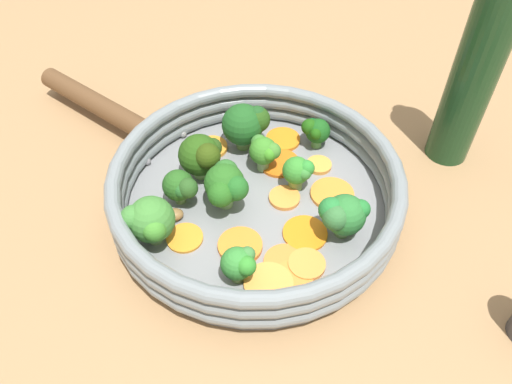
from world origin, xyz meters
The scene contains 31 objects.
ground_plane centered at (0.00, 0.00, 0.00)m, with size 4.00×4.00×0.00m, color #9D764D.
skillet centered at (0.00, 0.00, 0.01)m, with size 0.28×0.28×0.01m, color gray.
skillet_rim_wall centered at (0.00, 0.00, 0.04)m, with size 0.30×0.30×0.05m.
skillet_handle centered at (-0.17, 0.17, 0.03)m, with size 0.03×0.03×0.20m, color brown.
skillet_rivet_left centered at (-0.08, 0.11, 0.02)m, with size 0.01×0.01×0.01m, color gray.
skillet_rivet_right centered at (-0.12, 0.07, 0.02)m, with size 0.01×0.01×0.01m, color gray.
carrot_slice_0 centered at (0.08, 0.00, 0.01)m, with size 0.05×0.05×0.00m, color orange.
carrot_slice_1 centered at (0.02, -0.08, 0.01)m, with size 0.04×0.04×0.00m, color orange.
carrot_slice_2 centered at (0.03, 0.00, 0.01)m, with size 0.03×0.03×0.00m, color orange.
carrot_slice_3 centered at (0.02, -0.10, 0.01)m, with size 0.04×0.04×0.00m, color orange.
carrot_slice_4 centered at (-0.08, -0.04, 0.01)m, with size 0.04×0.04×0.00m, color orange.
carrot_slice_5 centered at (0.00, -0.10, 0.01)m, with size 0.05×0.05×0.00m, color #F59940.
carrot_slice_6 centered at (-0.04, 0.09, 0.01)m, with size 0.04×0.04×0.01m, color orange.
carrot_slice_7 centered at (0.04, -0.09, 0.01)m, with size 0.04×0.04×0.01m, color orange.
carrot_slice_8 centered at (0.04, -0.05, 0.01)m, with size 0.04×0.04×0.00m, color orange.
carrot_slice_9 centered at (-0.02, -0.06, 0.02)m, with size 0.04×0.04×0.01m, color orange.
carrot_slice_10 centered at (0.03, 0.05, 0.01)m, with size 0.05×0.05×0.00m, color orange.
carrot_slice_11 centered at (0.08, 0.04, 0.01)m, with size 0.03×0.03×0.00m, color #F39A3D.
carrot_slice_12 centered at (0.04, 0.09, 0.01)m, with size 0.04×0.04×0.00m, color orange.
broccoli_floret_0 centered at (0.08, 0.08, 0.04)m, with size 0.03×0.03×0.04m.
broccoli_floret_1 centered at (0.01, 0.05, 0.04)m, with size 0.03×0.04×0.04m.
broccoli_floret_2 centered at (-0.03, -0.09, 0.04)m, with size 0.03×0.03×0.04m.
broccoli_floret_3 centered at (-0.03, 0.00, 0.04)m, with size 0.04×0.05×0.05m.
broccoli_floret_4 centered at (-0.08, 0.01, 0.04)m, with size 0.04×0.04×0.04m.
broccoli_floret_5 centered at (-0.05, 0.04, 0.04)m, with size 0.05×0.05×0.05m.
broccoli_floret_6 centered at (-0.10, -0.04, 0.04)m, with size 0.05×0.05×0.05m.
broccoli_floret_7 centered at (0.08, -0.05, 0.04)m, with size 0.05×0.04×0.05m.
broccoli_floret_8 centered at (0.05, 0.02, 0.04)m, with size 0.03×0.03×0.04m.
broccoli_floret_9 centered at (0.00, 0.09, 0.05)m, with size 0.06×0.05×0.06m.
mushroom_piece_0 centered at (-0.09, -0.01, 0.02)m, with size 0.02×0.02×0.01m, color olive.
oil_bottle centered at (0.23, 0.06, 0.11)m, with size 0.05×0.05×0.27m.
Camera 1 is at (-0.04, -0.35, 0.41)m, focal length 35.00 mm.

